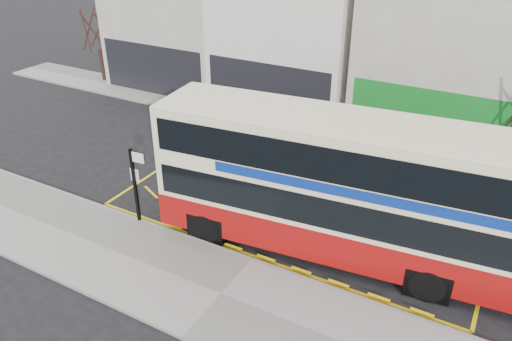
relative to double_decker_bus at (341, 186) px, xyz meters
The scene contains 14 objects.
ground 3.77m from the double_decker_bus, 143.55° to the right, with size 120.00×120.00×0.00m, color black.
pavement 5.16m from the double_decker_bus, 119.32° to the right, with size 40.00×4.00×0.15m, color #9A9792.
kerb 3.90m from the double_decker_bus, 137.75° to the right, with size 40.00×0.15×0.15m, color gray.
far_pavement 9.95m from the double_decker_bus, 103.26° to the left, with size 50.00×3.00×0.15m, color #9A9792.
road_markings 3.40m from the double_decker_bus, behind, with size 14.00×3.40×0.01m, color yellow, non-canonical shape.
terrace_far_left 20.74m from the double_decker_bus, 139.63° to the left, with size 8.00×8.01×10.80m.
terrace_left 15.66m from the double_decker_bus, 119.99° to the left, with size 8.00×8.01×11.80m.
terrace_green_shop 13.65m from the double_decker_bus, 84.47° to the left, with size 9.00×8.01×11.30m.
double_decker_bus is the anchor object (origin of this frame).
bus_stop_post 7.34m from the double_decker_bus, 163.99° to the right, with size 0.75×0.14×3.01m.
car_silver 12.67m from the double_decker_bus, 139.88° to the left, with size 1.61×4.00×1.36m, color silver.
car_grey 9.39m from the double_decker_bus, 131.33° to the left, with size 1.42×4.06×1.34m, color #3D3F44.
car_white 8.55m from the double_decker_bus, 63.94° to the left, with size 1.74×4.29×1.25m, color white.
street_tree_left 22.78m from the double_decker_bus, 154.17° to the left, with size 2.80×2.80×6.05m.
Camera 1 is at (6.64, -12.00, 10.78)m, focal length 35.00 mm.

